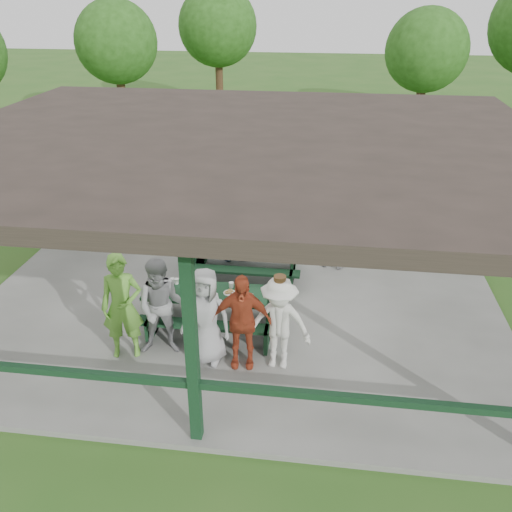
# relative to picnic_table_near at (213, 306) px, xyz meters

# --- Properties ---
(ground) EXTENTS (90.00, 90.00, 0.00)m
(ground) POSITION_rel_picnic_table_near_xyz_m (0.31, 1.20, -0.57)
(ground) COLOR #2B591C
(ground) RESTS_ON ground
(concrete_slab) EXTENTS (10.00, 8.00, 0.10)m
(concrete_slab) POSITION_rel_picnic_table_near_xyz_m (0.31, 1.20, -0.52)
(concrete_slab) COLOR slate
(concrete_slab) RESTS_ON ground
(pavilion_structure) EXTENTS (10.60, 8.60, 3.24)m
(pavilion_structure) POSITION_rel_picnic_table_near_xyz_m (0.31, 1.20, 2.60)
(pavilion_structure) COLOR black
(pavilion_structure) RESTS_ON concrete_slab
(picnic_table_near) EXTENTS (2.39, 1.39, 0.75)m
(picnic_table_near) POSITION_rel_picnic_table_near_xyz_m (0.00, 0.00, 0.00)
(picnic_table_near) COLOR black
(picnic_table_near) RESTS_ON concrete_slab
(picnic_table_far) EXTENTS (2.36, 1.39, 0.75)m
(picnic_table_far) POSITION_rel_picnic_table_near_xyz_m (0.27, 2.00, -0.00)
(picnic_table_far) COLOR black
(picnic_table_far) RESTS_ON concrete_slab
(table_setting) EXTENTS (2.38, 0.45, 0.10)m
(table_setting) POSITION_rel_picnic_table_near_xyz_m (-0.12, 0.03, 0.32)
(table_setting) COLOR white
(table_setting) RESTS_ON picnic_table_near
(contestant_green) EXTENTS (0.76, 0.59, 1.84)m
(contestant_green) POSITION_rel_picnic_table_near_xyz_m (-1.28, -0.93, 0.45)
(contestant_green) COLOR #5A9932
(contestant_green) RESTS_ON concrete_slab
(contestant_grey_left) EXTENTS (0.92, 0.77, 1.72)m
(contestant_grey_left) POSITION_rel_picnic_table_near_xyz_m (-0.67, -0.78, 0.39)
(contestant_grey_left) COLOR gray
(contestant_grey_left) RESTS_ON concrete_slab
(contestant_grey_mid) EXTENTS (0.85, 0.59, 1.66)m
(contestant_grey_mid) POSITION_rel_picnic_table_near_xyz_m (0.08, -0.91, 0.36)
(contestant_grey_mid) COLOR #99999B
(contestant_grey_mid) RESTS_ON concrete_slab
(contestant_red) EXTENTS (0.98, 0.47, 1.63)m
(contestant_red) POSITION_rel_picnic_table_near_xyz_m (0.66, -0.93, 0.35)
(contestant_red) COLOR #9F3A20
(contestant_red) RESTS_ON concrete_slab
(contestant_white_fedora) EXTENTS (1.06, 0.66, 1.64)m
(contestant_white_fedora) POSITION_rel_picnic_table_near_xyz_m (1.25, -0.90, 0.33)
(contestant_white_fedora) COLOR silver
(contestant_white_fedora) RESTS_ON concrete_slab
(spectator_lblue) EXTENTS (1.46, 0.82, 1.51)m
(spectator_lblue) POSITION_rel_picnic_table_near_xyz_m (-0.07, 2.78, 0.28)
(spectator_lblue) COLOR #86B0D0
(spectator_lblue) RESTS_ON concrete_slab
(spectator_blue) EXTENTS (0.80, 0.66, 1.87)m
(spectator_blue) POSITION_rel_picnic_table_near_xyz_m (-1.25, 3.25, 0.47)
(spectator_blue) COLOR #3D4A9E
(spectator_blue) RESTS_ON concrete_slab
(spectator_grey) EXTENTS (0.87, 0.75, 1.54)m
(spectator_grey) POSITION_rel_picnic_table_near_xyz_m (2.02, 2.79, 0.30)
(spectator_grey) COLOR #969799
(spectator_grey) RESTS_ON concrete_slab
(pickup_truck) EXTENTS (5.56, 3.63, 1.42)m
(pickup_truck) POSITION_rel_picnic_table_near_xyz_m (3.70, 10.22, 0.14)
(pickup_truck) COLOR silver
(pickup_truck) RESTS_ON ground
(farm_trailer) EXTENTS (3.98, 2.58, 1.40)m
(farm_trailer) POSITION_rel_picnic_table_near_xyz_m (-2.95, 9.35, 0.12)
(farm_trailer) COLOR navy
(farm_trailer) RESTS_ON ground
(tree_far_left) EXTENTS (3.36, 3.36, 5.26)m
(tree_far_left) POSITION_rel_picnic_table_near_xyz_m (-7.05, 14.86, 2.99)
(tree_far_left) COLOR #372716
(tree_far_left) RESTS_ON ground
(tree_left) EXTENTS (3.70, 3.70, 5.79)m
(tree_left) POSITION_rel_picnic_table_near_xyz_m (-3.64, 19.15, 3.35)
(tree_left) COLOR #372716
(tree_left) RESTS_ON ground
(tree_mid) EXTENTS (3.20, 3.20, 4.99)m
(tree_mid) POSITION_rel_picnic_table_near_xyz_m (5.42, 15.07, 2.81)
(tree_mid) COLOR #372716
(tree_mid) RESTS_ON ground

